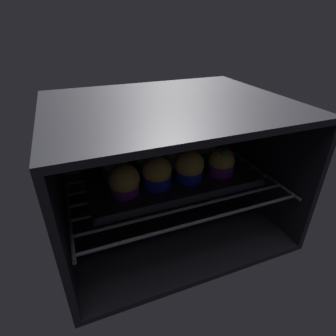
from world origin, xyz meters
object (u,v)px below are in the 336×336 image
Objects in this scene: muffin_row0_col2 at (189,167)px; muffin_row1_col2 at (176,153)px; muffin_row1_col1 at (148,159)px; muffin_row0_col0 at (124,181)px; muffin_row1_col3 at (205,149)px; muffin_row1_col0 at (115,166)px; muffin_row0_col3 at (221,163)px; muffin_row0_col1 at (157,173)px; baking_tray at (168,175)px.

muffin_row0_col2 reaches higher than muffin_row1_col2.
muffin_row0_col2 is 9.44cm from muffin_row1_col2.
muffin_row1_col2 reaches higher than muffin_row1_col1.
muffin_row0_col0 is 28.84cm from muffin_row1_col3.
muffin_row1_col2 is at bearing 1.52° from muffin_row1_col0.
muffin_row1_col0 is at bearing 153.34° from muffin_row0_col2.
muffin_row1_col3 is (0.13, 9.69, -0.12)cm from muffin_row0_col3.
muffin_row0_col3 is 1.13× the size of muffin_row1_col0.
muffin_row1_col2 is at bearing 28.78° from muffin_row0_col0.
muffin_row1_col3 reaches higher than muffin_row1_col0.
muffin_row0_col1 reaches higher than muffin_row0_col3.
muffin_row0_col1 is 12.58cm from muffin_row1_col0.
muffin_row0_col3 is (18.45, -0.44, -0.48)cm from muffin_row0_col1.
baking_tray is at bearing -17.81° from muffin_row1_col0.
muffin_row0_col0 is 20.11cm from muffin_row1_col2.
muffin_row1_col0 is 17.93cm from muffin_row1_col2.
muffin_row1_col0 is at bearing -178.48° from muffin_row1_col2.
muffin_row0_col0 is 1.08× the size of muffin_row1_col3.
muffin_row0_col2 is 1.04× the size of muffin_row1_col2.
muffin_row0_col2 is 1.12× the size of muffin_row1_col3.
muffin_row1_col1 reaches higher than muffin_row1_col3.
muffin_row0_col0 is at bearing -134.09° from muffin_row1_col1.
muffin_row0_col2 is (4.23, -4.59, 4.26)cm from baking_tray.
baking_tray is 5.39× the size of muffin_row0_col2.
muffin_row1_col0 reaches higher than baking_tray.
muffin_row0_col0 is 27.07cm from muffin_row0_col3.
baking_tray is 7.36cm from muffin_row1_col1.
muffin_row1_col2 is at bearing 46.00° from muffin_row0_col1.
muffin_row0_col2 reaches higher than muffin_row0_col0.
muffin_row0_col1 reaches higher than muffin_row1_col0.
muffin_row0_col1 is at bearing -44.83° from muffin_row1_col0.
muffin_row1_col0 is 0.95× the size of muffin_row1_col3.
muffin_row1_col3 is at bearing 26.46° from muffin_row0_col1.
muffin_row1_col0 is 27.49cm from muffin_row1_col3.
muffin_row0_col1 is 1.09× the size of muffin_row0_col3.
muffin_row0_col1 is 1.23× the size of muffin_row1_col0.
muffin_row1_col1 reaches higher than baking_tray.
muffin_row0_col0 reaches higher than muffin_row1_col3.
muffin_row0_col1 is 1.17× the size of muffin_row1_col3.
muffin_row1_col3 is at bearing -0.48° from muffin_row1_col2.
muffin_row0_col1 is 1.12× the size of muffin_row1_col1.
muffin_row0_col3 and muffin_row1_col2 have the same top height.
muffin_row0_col0 is 17.57cm from muffin_row0_col2.
muffin_row1_col3 is at bearing 19.01° from baking_tray.
muffin_row0_col2 is at bearing -135.80° from muffin_row1_col3.
muffin_row0_col3 is at bearing -90.76° from muffin_row1_col3.
muffin_row0_col3 is 0.99× the size of muffin_row1_col2.
baking_tray is at bearing -131.43° from muffin_row1_col2.
muffin_row0_col0 is 0.99× the size of muffin_row1_col2.
muffin_row1_col1 is (-8.45, 9.18, -0.35)cm from muffin_row0_col2.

